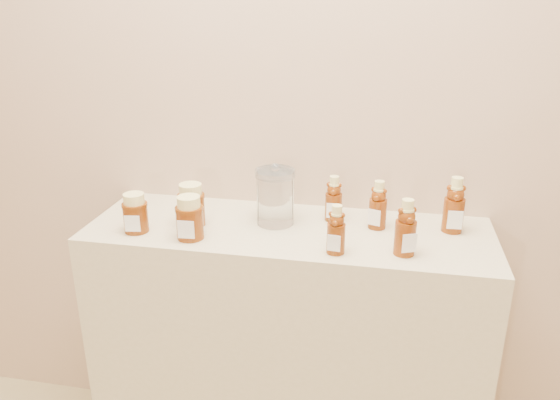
% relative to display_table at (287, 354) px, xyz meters
% --- Properties ---
extents(wall_back, '(3.50, 0.02, 2.70)m').
position_rel_display_table_xyz_m(wall_back, '(0.00, 0.20, 0.90)').
color(wall_back, tan).
rests_on(wall_back, ground).
extents(display_table, '(1.20, 0.40, 0.90)m').
position_rel_display_table_xyz_m(display_table, '(0.00, 0.00, 0.00)').
color(display_table, '#BFB38C').
rests_on(display_table, ground).
extents(bear_bottle_back_left, '(0.06, 0.06, 0.16)m').
position_rel_display_table_xyz_m(bear_bottle_back_left, '(0.12, 0.09, 0.53)').
color(bear_bottle_back_left, '#5A2207').
rests_on(bear_bottle_back_left, display_table).
extents(bear_bottle_back_mid, '(0.07, 0.07, 0.17)m').
position_rel_display_table_xyz_m(bear_bottle_back_mid, '(0.26, 0.06, 0.53)').
color(bear_bottle_back_mid, '#5A2207').
rests_on(bear_bottle_back_mid, display_table).
extents(bear_bottle_back_right, '(0.07, 0.07, 0.19)m').
position_rel_display_table_xyz_m(bear_bottle_back_right, '(0.47, 0.07, 0.54)').
color(bear_bottle_back_right, '#5A2207').
rests_on(bear_bottle_back_right, display_table).
extents(bear_bottle_front_left, '(0.06, 0.06, 0.15)m').
position_rel_display_table_xyz_m(bear_bottle_front_left, '(0.15, -0.13, 0.53)').
color(bear_bottle_front_left, '#5A2207').
rests_on(bear_bottle_front_left, display_table).
extents(bear_bottle_front_right, '(0.08, 0.08, 0.18)m').
position_rel_display_table_xyz_m(bear_bottle_front_right, '(0.33, -0.11, 0.54)').
color(bear_bottle_front_right, '#5A2207').
rests_on(bear_bottle_front_right, display_table).
extents(honey_jar_left, '(0.09, 0.09, 0.12)m').
position_rel_display_table_xyz_m(honey_jar_left, '(-0.43, -0.11, 0.51)').
color(honey_jar_left, '#5A2207').
rests_on(honey_jar_left, display_table).
extents(honey_jar_back, '(0.09, 0.09, 0.13)m').
position_rel_display_table_xyz_m(honey_jar_back, '(-0.29, -0.03, 0.51)').
color(honey_jar_back, '#5A2207').
rests_on(honey_jar_back, display_table).
extents(honey_jar_front, '(0.08, 0.08, 0.13)m').
position_rel_display_table_xyz_m(honey_jar_front, '(-0.26, -0.12, 0.51)').
color(honey_jar_front, '#5A2207').
rests_on(honey_jar_front, display_table).
extents(glass_canister, '(0.14, 0.14, 0.18)m').
position_rel_display_table_xyz_m(glass_canister, '(-0.05, 0.03, 0.54)').
color(glass_canister, white).
rests_on(glass_canister, display_table).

